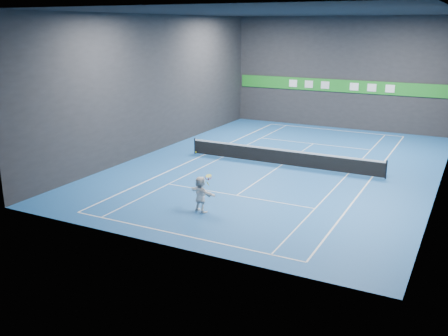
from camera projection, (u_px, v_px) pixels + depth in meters
The scene contains 19 objects.
ground at pixel (282, 165), 30.75m from camera, with size 26.00×26.00×0.00m, color #1C559C.
ceiling at pixel (287, 12), 28.25m from camera, with size 26.00×26.00×0.00m, color black.
wall_back at pixel (341, 73), 40.61m from camera, with size 18.00×0.10×9.00m, color #242427.
wall_front at pixel (160, 133), 18.40m from camera, with size 18.00×0.10×9.00m, color #242427.
wall_left at pixel (158, 84), 33.46m from camera, with size 0.10×26.00×9.00m, color #242427.
baseline_near at pixel (179, 234), 20.59m from camera, with size 10.98×0.08×0.01m, color white.
baseline_far at pixel (334, 130), 40.91m from camera, with size 10.98×0.08×0.01m, color white.
sideline_doubles_left at pixel (204, 155), 33.16m from camera, with size 0.08×23.78×0.01m, color white.
sideline_doubles_right at pixel (372, 177), 28.34m from camera, with size 0.08×23.78×0.01m, color white.
sideline_singles_left at pixel (223, 157), 32.56m from camera, with size 0.06×23.78×0.01m, color white.
sideline_singles_right at pixel (348, 174), 28.94m from camera, with size 0.06×23.78×0.01m, color white.
service_line_near at pixel (237, 195), 25.28m from camera, with size 8.23×0.06×0.01m, color white.
service_line_far at pixel (313, 144), 36.22m from camera, with size 8.23×0.06×0.01m, color white.
center_service_line at pixel (282, 165), 30.75m from camera, with size 0.06×12.80×0.01m, color white.
player at pixel (201, 194), 22.88m from camera, with size 1.58×0.50×1.71m, color white.
tennis_ball at pixel (196, 152), 22.38m from camera, with size 0.07×0.07×0.07m, color #D6EE27.
tennis_net at pixel (282, 157), 30.60m from camera, with size 12.50×0.10×1.07m.
sponsor_banner at pixel (340, 86), 40.83m from camera, with size 17.64×0.11×1.00m.
tennis_racket at pixel (208, 178), 22.52m from camera, with size 0.43×0.37×0.54m.
Camera 1 is at (10.37, -27.95, 8.36)m, focal length 40.00 mm.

